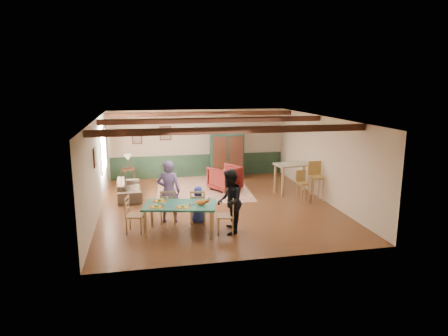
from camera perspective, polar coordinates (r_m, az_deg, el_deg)
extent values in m
plane|color=#522A17|center=(12.49, -1.05, -5.32)|extent=(8.00, 8.00, 0.00)
cube|color=beige|center=(16.05, -3.68, 3.51)|extent=(7.00, 0.02, 2.70)
cube|color=beige|center=(12.04, -17.68, 0.06)|extent=(0.02, 8.00, 2.70)
cube|color=beige|center=(13.24, 14.00, 1.33)|extent=(0.02, 8.00, 2.70)
cube|color=silver|center=(11.97, -1.09, 7.11)|extent=(7.00, 8.00, 0.02)
cube|color=#1C3322|center=(16.19, -3.63, 0.35)|extent=(6.95, 0.03, 0.90)
cube|color=#34180E|center=(9.73, 1.39, 5.42)|extent=(6.95, 0.16, 0.16)
cube|color=#34180E|center=(12.37, -1.43, 6.85)|extent=(6.95, 0.16, 0.16)
cube|color=#34180E|center=(14.92, -3.21, 7.74)|extent=(6.95, 0.16, 0.16)
imported|color=#765D9F|center=(10.90, -7.90, -3.35)|extent=(0.70, 0.54, 1.72)
imported|color=black|center=(10.02, 0.80, -4.84)|extent=(0.78, 0.92, 1.65)
imported|color=#273A9C|center=(10.91, -3.68, -5.21)|extent=(0.55, 0.42, 1.00)
cube|color=beige|center=(14.44, -3.08, -2.91)|extent=(3.49, 4.05, 0.01)
cube|color=#132F23|center=(15.56, 0.40, 1.97)|extent=(1.44, 0.61, 2.01)
imported|color=#470E0E|center=(14.13, 0.11, -1.42)|extent=(1.30, 1.31, 0.88)
imported|color=#43362A|center=(13.66, -13.39, -2.91)|extent=(0.84, 1.96, 0.56)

